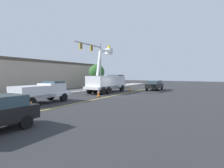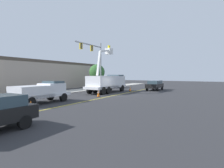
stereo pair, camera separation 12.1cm
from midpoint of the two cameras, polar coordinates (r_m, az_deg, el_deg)
name	(u,v)px [view 2 (the right image)]	position (r m, az deg, el deg)	size (l,w,h in m)	color
ground	(117,95)	(23.99, 1.73, -3.48)	(120.00, 120.00, 0.00)	#2D2D30
sidewalk_far_side	(69,91)	(29.03, -13.46, -2.32)	(60.00, 3.60, 0.12)	#B2ADA3
lane_centre_stripe	(117,95)	(23.99, 1.73, -3.47)	(50.00, 0.16, 0.01)	yellow
utility_bucket_truck	(107,82)	(27.17, -1.38, 0.70)	(8.34, 2.99, 7.21)	white
service_pickup_truck	(41,91)	(18.09, -21.42, -2.22)	(5.72, 2.46, 2.06)	white
passing_minivan	(155,85)	(32.06, 13.59, -0.20)	(4.91, 2.18, 1.69)	black
traffic_cone_leading	(31,106)	(14.88, -24.20, -6.29)	(0.40, 0.40, 0.74)	black
traffic_cone_mid_front	(98,94)	(21.84, -4.21, -3.06)	(0.40, 0.40, 0.82)	black
traffic_cone_mid_rear	(130,89)	(29.49, 5.91, -1.52)	(0.40, 0.40, 0.80)	black
traffic_signal_mast	(95,57)	(32.78, -5.46, 8.68)	(7.35, 0.74, 8.67)	gray
commercial_building_backdrop	(41,75)	(38.03, -21.53, 2.62)	(23.72, 11.10, 5.21)	#A89989
street_tree_right	(97,72)	(36.66, -4.72, 3.78)	(3.17, 3.17, 4.83)	brown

